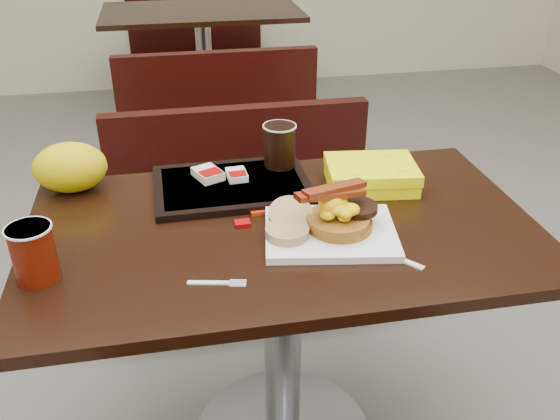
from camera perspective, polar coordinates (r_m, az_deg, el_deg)
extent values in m
cube|color=white|center=(1.38, 4.82, -2.16)|extent=(0.33, 0.28, 0.02)
cylinder|color=brown|center=(1.38, 5.71, -1.08)|extent=(0.17, 0.17, 0.03)
cylinder|color=black|center=(1.39, 7.36, 0.21)|extent=(0.09, 0.09, 0.01)
ellipsoid|color=#F5C104|center=(1.35, 4.94, 0.30)|extent=(0.12, 0.11, 0.05)
cylinder|color=tan|center=(1.34, 0.69, -2.09)|extent=(0.11, 0.11, 0.02)
cylinder|color=tan|center=(1.38, 1.02, -0.50)|extent=(0.11, 0.11, 0.06)
cylinder|color=maroon|center=(1.30, -22.42, -3.84)|extent=(0.10, 0.10, 0.12)
cube|color=white|center=(1.33, 10.29, -4.17)|extent=(0.12, 0.14, 0.00)
cube|color=#AB2907|center=(1.47, -2.14, -0.13)|extent=(0.04, 0.03, 0.01)
cube|color=#8C0504|center=(1.42, -3.60, -1.26)|extent=(0.04, 0.03, 0.01)
cube|color=black|center=(1.58, -4.58, 2.32)|extent=(0.41, 0.29, 0.02)
cube|color=silver|center=(1.60, -6.88, 3.44)|extent=(0.09, 0.10, 0.02)
cube|color=silver|center=(1.60, -4.15, 3.36)|extent=(0.05, 0.07, 0.02)
cylinder|color=black|center=(1.64, -0.04, 6.15)|extent=(0.11, 0.11, 0.12)
cube|color=#FBFF04|center=(1.60, 8.66, 3.34)|extent=(0.25, 0.20, 0.06)
ellipsoid|color=yellow|center=(1.64, -19.35, 3.86)|extent=(0.20, 0.16, 0.13)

